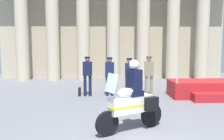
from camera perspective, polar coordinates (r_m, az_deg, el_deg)
colonnade_backdrop at (r=16.56m, az=0.21°, el=10.61°), size 14.40×1.64×7.01m
reviewing_stand at (r=11.82m, az=19.47°, el=-4.01°), size 2.81×1.94×1.59m
officer_in_row_0 at (r=11.27m, az=-5.41°, el=-0.64°), size 0.40×0.26×1.72m
officer_in_row_1 at (r=11.31m, az=-0.51°, el=-0.72°), size 0.40×0.26×1.69m
officer_in_row_2 at (r=11.24m, az=3.83°, el=-0.85°), size 0.40×0.26×1.66m
officer_in_row_3 at (r=11.46m, az=8.10°, el=-0.55°), size 0.40×0.26×1.73m
motorcycle_with_rider at (r=6.94m, az=4.58°, el=-6.85°), size 1.86×1.22×1.90m
briefcase_on_ground at (r=11.51m, az=-7.12°, el=-4.74°), size 0.10×0.32×0.36m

